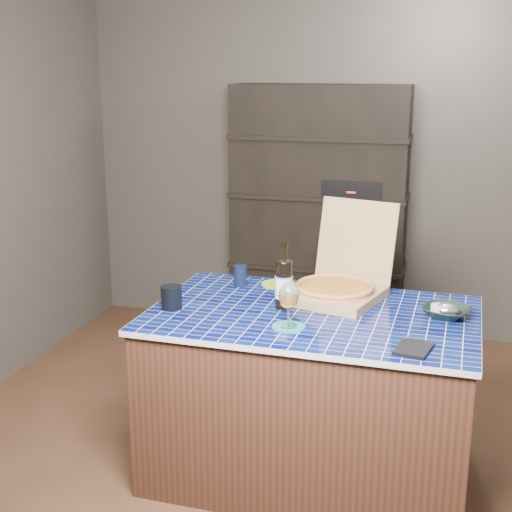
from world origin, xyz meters
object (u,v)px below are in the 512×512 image
(pizza_box, at_px, (337,286))
(bowl, at_px, (446,312))
(wine_glass, at_px, (289,297))
(mead_bottle, at_px, (284,282))
(kitchen_island, at_px, (311,394))
(dvd_case, at_px, (413,349))

(pizza_box, xyz_separation_m, bowl, (0.52, -0.14, -0.04))
(bowl, bearing_deg, wine_glass, -154.69)
(mead_bottle, bearing_deg, kitchen_island, -11.84)
(dvd_case, bearing_deg, bowl, 86.65)
(mead_bottle, relative_size, bowl, 1.55)
(pizza_box, relative_size, wine_glass, 2.98)
(pizza_box, height_order, wine_glass, pizza_box)
(mead_bottle, bearing_deg, pizza_box, 43.03)
(wine_glass, bearing_deg, pizza_box, 73.13)
(bowl, bearing_deg, kitchen_island, -171.38)
(wine_glass, height_order, dvd_case, wine_glass)
(pizza_box, bearing_deg, wine_glass, -90.84)
(mead_bottle, bearing_deg, bowl, 4.61)
(kitchen_island, bearing_deg, pizza_box, 74.38)
(pizza_box, distance_m, dvd_case, 0.70)
(dvd_case, bearing_deg, pizza_box, 137.06)
(wine_glass, bearing_deg, mead_bottle, 107.66)
(pizza_box, height_order, bowl, pizza_box)
(bowl, bearing_deg, pizza_box, 164.51)
(kitchen_island, distance_m, mead_bottle, 0.55)
(mead_bottle, distance_m, wine_glass, 0.26)
(pizza_box, distance_m, wine_glass, 0.48)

